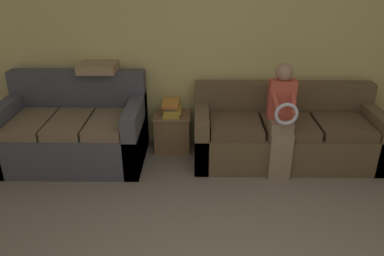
# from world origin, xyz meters

# --- Properties ---
(wall_back) EXTENTS (7.86, 0.06, 2.55)m
(wall_back) POSITION_xyz_m (0.00, 2.96, 1.27)
(wall_back) COLOR #DBCC7F
(wall_back) RESTS_ON ground_plane
(couch_main) EXTENTS (2.16, 0.86, 0.86)m
(couch_main) POSITION_xyz_m (0.80, 2.49, 0.32)
(couch_main) COLOR brown
(couch_main) RESTS_ON ground_plane
(couch_side) EXTENTS (1.63, 0.98, 1.00)m
(couch_side) POSITION_xyz_m (-1.70, 2.44, 0.35)
(couch_side) COLOR #4C4C56
(couch_side) RESTS_ON ground_plane
(child_left_seated) EXTENTS (0.28, 0.38, 1.24)m
(child_left_seated) POSITION_xyz_m (0.65, 2.15, 0.69)
(child_left_seated) COLOR gray
(child_left_seated) RESTS_ON ground_plane
(side_shelf) EXTENTS (0.45, 0.41, 0.47)m
(side_shelf) POSITION_xyz_m (-0.56, 2.71, 0.24)
(side_shelf) COLOR olive
(side_shelf) RESTS_ON ground_plane
(book_stack) EXTENTS (0.23, 0.31, 0.17)m
(book_stack) POSITION_xyz_m (-0.57, 2.71, 0.55)
(book_stack) COLOR gold
(book_stack) RESTS_ON side_shelf
(throw_pillow) EXTENTS (0.44, 0.44, 0.10)m
(throw_pillow) POSITION_xyz_m (-1.43, 2.79, 1.05)
(throw_pillow) COLOR #A38460
(throw_pillow) RESTS_ON couch_side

